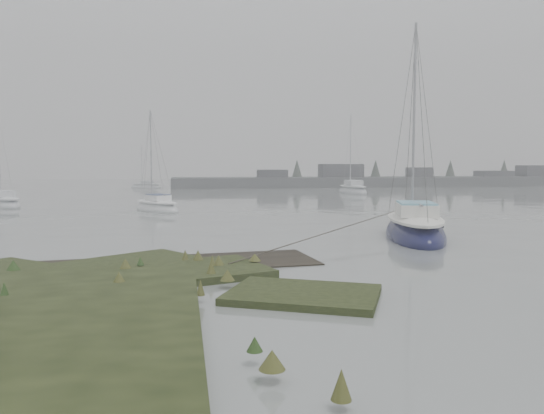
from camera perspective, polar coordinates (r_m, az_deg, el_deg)
The scene contains 7 objects.
ground at distance 42.81m, azimuth -6.37°, elevation 0.28°, with size 160.00×160.00×0.00m, color gray.
far_shoreline at distance 80.05m, azimuth 11.90°, elevation 2.79°, with size 60.00×8.00×4.15m.
sailboat_main at distance 23.93m, azimuth 15.10°, elevation -2.46°, with size 4.33×7.58×10.17m.
sailboat_white at distance 37.47m, azimuth -12.31°, elevation -0.05°, with size 4.16×5.49×7.51m.
sailboat_far_a at distance 44.96m, azimuth -26.89°, elevation 0.33°, with size 4.55×5.78×7.98m.
sailboat_far_b at distance 60.03m, azimuth 8.68°, elevation 1.76°, with size 2.41×6.81×9.52m.
sailboat_far_c at distance 75.17m, azimuth -13.40°, elevation 2.16°, with size 4.72×3.21×6.37m.
Camera 1 is at (-2.28, -12.63, 3.17)m, focal length 35.00 mm.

